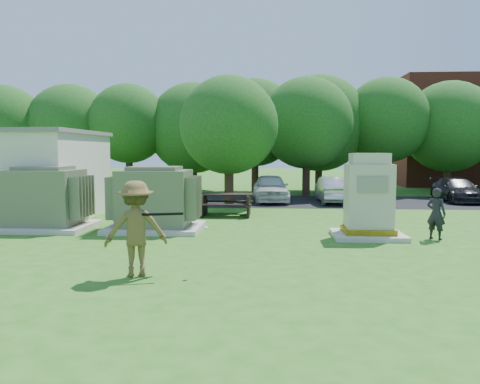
# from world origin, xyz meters

# --- Properties ---
(ground) EXTENTS (120.00, 120.00, 0.00)m
(ground) POSITION_xyz_m (0.00, 0.00, 0.00)
(ground) COLOR #2D6619
(ground) RESTS_ON ground
(parking_strip) EXTENTS (20.00, 6.00, 0.01)m
(parking_strip) POSITION_xyz_m (7.00, 13.50, 0.01)
(parking_strip) COLOR #232326
(parking_strip) RESTS_ON ground
(transformer_left) EXTENTS (3.00, 2.40, 2.07)m
(transformer_left) POSITION_xyz_m (-6.50, 4.50, 0.97)
(transformer_left) COLOR beige
(transformer_left) RESTS_ON ground
(transformer_right) EXTENTS (3.00, 2.40, 2.07)m
(transformer_right) POSITION_xyz_m (-2.80, 4.50, 0.97)
(transformer_right) COLOR beige
(transformer_right) RESTS_ON ground
(generator_cabinet) EXTENTS (2.06, 1.69, 2.51)m
(generator_cabinet) POSITION_xyz_m (3.84, 3.55, 1.10)
(generator_cabinet) COLOR beige
(generator_cabinet) RESTS_ON ground
(picnic_table) EXTENTS (2.07, 1.55, 0.88)m
(picnic_table) POSITION_xyz_m (-0.80, 7.97, 0.55)
(picnic_table) COLOR black
(picnic_table) RESTS_ON ground
(batter) EXTENTS (1.44, 1.09, 1.97)m
(batter) POSITION_xyz_m (-1.81, -1.10, 0.98)
(batter) COLOR brown
(batter) RESTS_ON ground
(person_by_generator) EXTENTS (0.65, 0.64, 1.51)m
(person_by_generator) POSITION_xyz_m (5.75, 3.36, 0.76)
(person_by_generator) COLOR black
(person_by_generator) RESTS_ON ground
(car_white) EXTENTS (1.98, 4.26, 1.41)m
(car_white) POSITION_xyz_m (0.96, 13.29, 0.71)
(car_white) COLOR white
(car_white) RESTS_ON ground
(car_silver_a) EXTENTS (1.47, 3.97, 1.30)m
(car_silver_a) POSITION_xyz_m (4.06, 13.07, 0.65)
(car_silver_a) COLOR silver
(car_silver_a) RESTS_ON ground
(car_dark) EXTENTS (1.72, 4.13, 1.19)m
(car_dark) POSITION_xyz_m (10.44, 13.96, 0.60)
(car_dark) COLOR black
(car_dark) RESTS_ON ground
(batting_equipment) EXTENTS (1.47, 0.37, 0.39)m
(batting_equipment) POSITION_xyz_m (-1.21, -1.11, 1.24)
(batting_equipment) COLOR black
(batting_equipment) RESTS_ON ground
(tree_row) EXTENTS (41.30, 13.30, 7.30)m
(tree_row) POSITION_xyz_m (1.75, 18.50, 4.15)
(tree_row) COLOR #47301E
(tree_row) RESTS_ON ground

